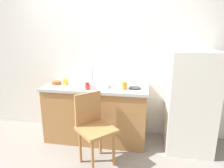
{
  "coord_description": "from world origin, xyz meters",
  "views": [
    {
      "loc": [
        0.66,
        -2.0,
        1.58
      ],
      "look_at": [
        0.2,
        0.6,
        0.9
      ],
      "focal_mm": 30.66,
      "sensor_mm": 36.0,
      "label": 1
    }
  ],
  "objects_px": {
    "refrigerator": "(190,101)",
    "hotplate": "(135,88)",
    "chair": "(94,126)",
    "cup_red": "(87,86)",
    "cup_orange": "(124,86)",
    "dish_tray": "(100,85)",
    "cup_yellow": "(65,82)",
    "terracotta_bowl": "(56,83)"
  },
  "relations": [
    {
      "from": "refrigerator",
      "to": "hotplate",
      "type": "xyz_separation_m",
      "value": [
        -0.76,
        -0.04,
        0.17
      ]
    },
    {
      "from": "refrigerator",
      "to": "hotplate",
      "type": "relative_size",
      "value": 8.15
    },
    {
      "from": "refrigerator",
      "to": "chair",
      "type": "relative_size",
      "value": 1.56
    },
    {
      "from": "cup_red",
      "to": "cup_orange",
      "type": "bearing_deg",
      "value": 10.72
    },
    {
      "from": "dish_tray",
      "to": "chair",
      "type": "bearing_deg",
      "value": -85.2
    },
    {
      "from": "chair",
      "to": "dish_tray",
      "type": "relative_size",
      "value": 3.18
    },
    {
      "from": "cup_orange",
      "to": "refrigerator",
      "type": "bearing_deg",
      "value": 6.58
    },
    {
      "from": "cup_red",
      "to": "cup_orange",
      "type": "height_order",
      "value": "cup_orange"
    },
    {
      "from": "hotplate",
      "to": "cup_red",
      "type": "relative_size",
      "value": 1.72
    },
    {
      "from": "hotplate",
      "to": "cup_orange",
      "type": "xyz_separation_m",
      "value": [
        -0.14,
        -0.06,
        0.04
      ]
    },
    {
      "from": "refrigerator",
      "to": "cup_orange",
      "type": "bearing_deg",
      "value": -173.42
    },
    {
      "from": "dish_tray",
      "to": "cup_yellow",
      "type": "xyz_separation_m",
      "value": [
        -0.55,
        0.05,
        0.02
      ]
    },
    {
      "from": "refrigerator",
      "to": "cup_red",
      "type": "bearing_deg",
      "value": -171.93
    },
    {
      "from": "hotplate",
      "to": "cup_yellow",
      "type": "xyz_separation_m",
      "value": [
        -1.05,
        0.05,
        0.03
      ]
    },
    {
      "from": "chair",
      "to": "cup_yellow",
      "type": "relative_size",
      "value": 9.95
    },
    {
      "from": "refrigerator",
      "to": "cup_orange",
      "type": "height_order",
      "value": "refrigerator"
    },
    {
      "from": "hotplate",
      "to": "cup_red",
      "type": "xyz_separation_m",
      "value": [
        -0.64,
        -0.15,
        0.04
      ]
    },
    {
      "from": "refrigerator",
      "to": "cup_yellow",
      "type": "relative_size",
      "value": 15.49
    },
    {
      "from": "hotplate",
      "to": "chair",
      "type": "bearing_deg",
      "value": -131.57
    },
    {
      "from": "terracotta_bowl",
      "to": "cup_red",
      "type": "xyz_separation_m",
      "value": [
        0.55,
        -0.2,
        0.02
      ]
    },
    {
      "from": "dish_tray",
      "to": "hotplate",
      "type": "height_order",
      "value": "dish_tray"
    },
    {
      "from": "cup_yellow",
      "to": "cup_orange",
      "type": "height_order",
      "value": "cup_orange"
    },
    {
      "from": "refrigerator",
      "to": "dish_tray",
      "type": "distance_m",
      "value": 1.28
    },
    {
      "from": "terracotta_bowl",
      "to": "cup_red",
      "type": "height_order",
      "value": "cup_red"
    },
    {
      "from": "refrigerator",
      "to": "terracotta_bowl",
      "type": "height_order",
      "value": "refrigerator"
    },
    {
      "from": "dish_tray",
      "to": "hotplate",
      "type": "relative_size",
      "value": 1.65
    },
    {
      "from": "chair",
      "to": "cup_orange",
      "type": "bearing_deg",
      "value": 8.66
    },
    {
      "from": "refrigerator",
      "to": "cup_orange",
      "type": "distance_m",
      "value": 0.93
    },
    {
      "from": "refrigerator",
      "to": "cup_yellow",
      "type": "distance_m",
      "value": 1.82
    },
    {
      "from": "terracotta_bowl",
      "to": "cup_orange",
      "type": "height_order",
      "value": "cup_orange"
    },
    {
      "from": "terracotta_bowl",
      "to": "cup_yellow",
      "type": "xyz_separation_m",
      "value": [
        0.14,
        0.01,
        0.02
      ]
    },
    {
      "from": "dish_tray",
      "to": "terracotta_bowl",
      "type": "height_order",
      "value": "same"
    },
    {
      "from": "refrigerator",
      "to": "cup_red",
      "type": "relative_size",
      "value": 14.05
    },
    {
      "from": "cup_yellow",
      "to": "chair",
      "type": "bearing_deg",
      "value": -44.0
    },
    {
      "from": "hotplate",
      "to": "cup_yellow",
      "type": "bearing_deg",
      "value": 177.3
    },
    {
      "from": "refrigerator",
      "to": "chair",
      "type": "height_order",
      "value": "refrigerator"
    },
    {
      "from": "cup_red",
      "to": "dish_tray",
      "type": "bearing_deg",
      "value": 47.55
    },
    {
      "from": "cup_red",
      "to": "cup_orange",
      "type": "relative_size",
      "value": 0.96
    },
    {
      "from": "cup_yellow",
      "to": "refrigerator",
      "type": "bearing_deg",
      "value": -0.16
    },
    {
      "from": "cup_yellow",
      "to": "cup_orange",
      "type": "distance_m",
      "value": 0.92
    },
    {
      "from": "refrigerator",
      "to": "chair",
      "type": "distance_m",
      "value": 1.36
    },
    {
      "from": "chair",
      "to": "cup_yellow",
      "type": "height_order",
      "value": "cup_yellow"
    }
  ]
}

